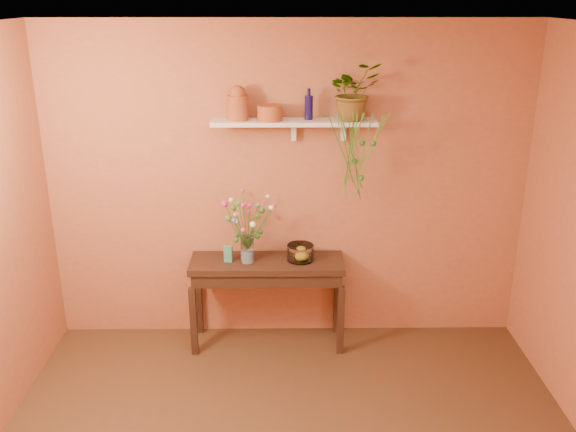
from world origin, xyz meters
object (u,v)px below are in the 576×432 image
object	(u,v)px
sideboard	(267,273)
glass_bowl	(300,253)
terracotta_jug	(238,104)
spider_plant	(353,91)
blue_bottle	(309,107)
glass_vase	(247,251)
bouquet	(246,218)

from	to	relation	value
sideboard	glass_bowl	world-z (taller)	glass_bowl
terracotta_jug	sideboard	bearing A→B (deg)	-21.87
sideboard	spider_plant	world-z (taller)	spider_plant
blue_bottle	glass_vase	world-z (taller)	blue_bottle
spider_plant	bouquet	world-z (taller)	spider_plant
spider_plant	bouquet	xyz separation A→B (m)	(-0.84, -0.11, -1.00)
blue_bottle	glass_vase	distance (m)	1.27
sideboard	glass_bowl	bearing A→B (deg)	1.32
sideboard	glass_bowl	size ratio (longest dim) A/B	5.76
terracotta_jug	bouquet	bearing A→B (deg)	-64.78
sideboard	terracotta_jug	xyz separation A→B (m)	(-0.21, 0.09, 1.40)
sideboard	bouquet	distance (m)	0.52
terracotta_jug	glass_vase	size ratio (longest dim) A/B	1.19
sideboard	bouquet	world-z (taller)	bouquet
spider_plant	glass_bowl	xyz separation A→B (m)	(-0.40, -0.08, -1.32)
glass_bowl	blue_bottle	bearing A→B (deg)	59.62
glass_vase	bouquet	distance (m)	0.29
terracotta_jug	blue_bottle	xyz separation A→B (m)	(0.55, 0.02, -0.03)
sideboard	glass_vase	xyz separation A→B (m)	(-0.16, -0.03, 0.21)
glass_bowl	spider_plant	bearing A→B (deg)	11.44
terracotta_jug	spider_plant	bearing A→B (deg)	0.13
blue_bottle	spider_plant	xyz separation A→B (m)	(0.34, -0.02, 0.12)
sideboard	bouquet	bearing A→B (deg)	-172.21
glass_bowl	bouquet	bearing A→B (deg)	-176.27
blue_bottle	bouquet	xyz separation A→B (m)	(-0.50, -0.13, -0.88)
sideboard	glass_vase	size ratio (longest dim) A/B	5.65
sideboard	glass_vase	bearing A→B (deg)	-170.17
blue_bottle	terracotta_jug	bearing A→B (deg)	-177.48
sideboard	terracotta_jug	distance (m)	1.42
terracotta_jug	glass_bowl	bearing A→B (deg)	-9.17
glass_vase	terracotta_jug	bearing A→B (deg)	115.21
spider_plant	terracotta_jug	bearing A→B (deg)	-179.87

